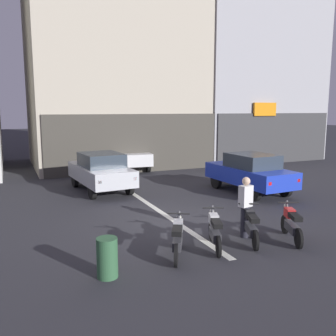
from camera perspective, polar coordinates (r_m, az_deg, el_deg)
ground_plane at (r=11.42m, az=1.60°, el=-8.60°), size 120.00×120.00×0.00m
lane_centre_line at (r=16.86m, az=-7.10°, el=-2.82°), size 0.20×18.00×0.01m
building_far_right at (r=28.67m, az=11.05°, el=20.38°), size 8.90×8.72×18.33m
car_silver_crossing_near at (r=15.92m, az=-10.34°, el=-0.38°), size 2.11×4.24×1.64m
car_blue_parked_kerbside at (r=15.75m, az=12.55°, el=-0.56°), size 1.97×4.18×1.64m
car_white_down_street at (r=21.49m, az=-6.04°, el=2.15°), size 2.15×4.25×1.64m
motorcycle_silver_row_leftmost at (r=8.89m, az=1.51°, el=-10.72°), size 0.86×1.50×0.98m
motorcycle_white_row_left_mid at (r=9.46m, az=7.23°, el=-9.55°), size 0.73×1.58×0.98m
motorcycle_black_row_centre at (r=10.02m, az=12.64°, el=-8.63°), size 0.77×1.56×0.98m
motorcycle_red_row_right_mid at (r=10.44m, az=18.53°, el=-8.16°), size 0.77×1.55×0.98m
person_by_motorcycles at (r=10.26m, az=11.86°, el=-5.86°), size 0.40×0.30×1.67m
trash_bin at (r=7.96m, az=-9.37°, el=-13.52°), size 0.44×0.44×0.85m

